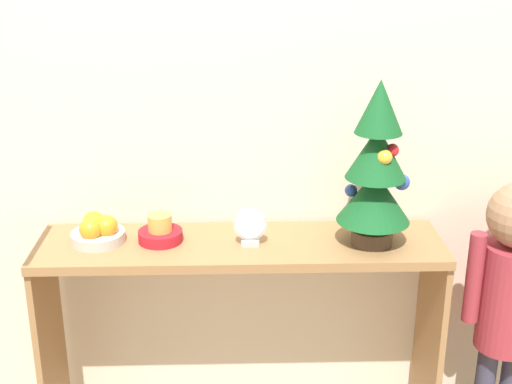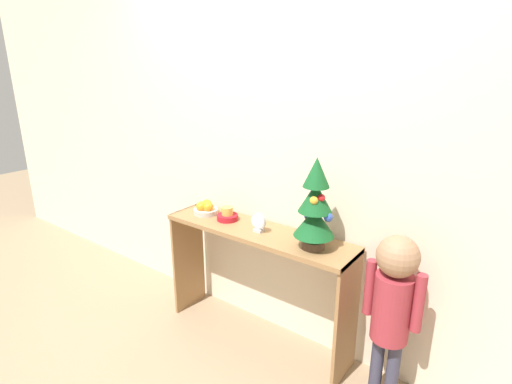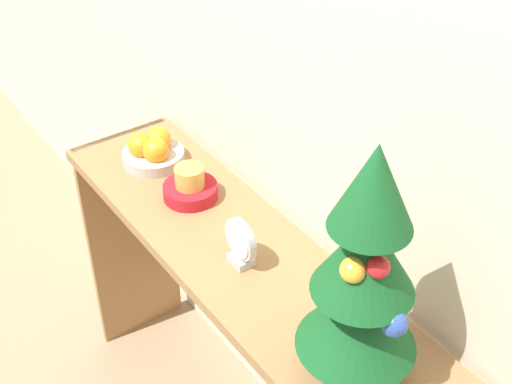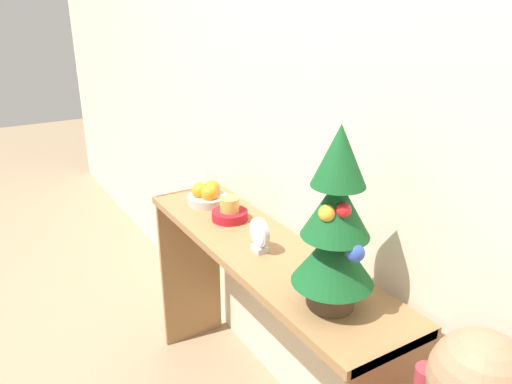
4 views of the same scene
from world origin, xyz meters
name	(u,v)px [view 2 (image 2 of 4)]	position (x,y,z in m)	size (l,w,h in m)	color
ground_plane	(242,348)	(0.00, 0.00, 0.00)	(12.00, 12.00, 0.00)	#997F60
back_wall	(276,152)	(0.00, 0.37, 1.25)	(7.00, 0.05, 2.50)	beige
console_table	(257,255)	(0.00, 0.16, 0.61)	(1.29, 0.33, 0.79)	olive
mini_tree	(315,207)	(0.42, 0.14, 1.04)	(0.23, 0.23, 0.53)	#4C3828
fruit_bowl	(206,208)	(-0.45, 0.18, 0.83)	(0.17, 0.17, 0.09)	#B7B2A8
singing_bowl	(227,215)	(-0.25, 0.18, 0.82)	(0.14, 0.14, 0.09)	#AD1923
desk_clock	(258,223)	(0.03, 0.14, 0.85)	(0.10, 0.04, 0.12)	#B2B2B7
child_figure	(393,299)	(0.88, 0.14, 0.64)	(0.30, 0.21, 0.99)	#38384C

